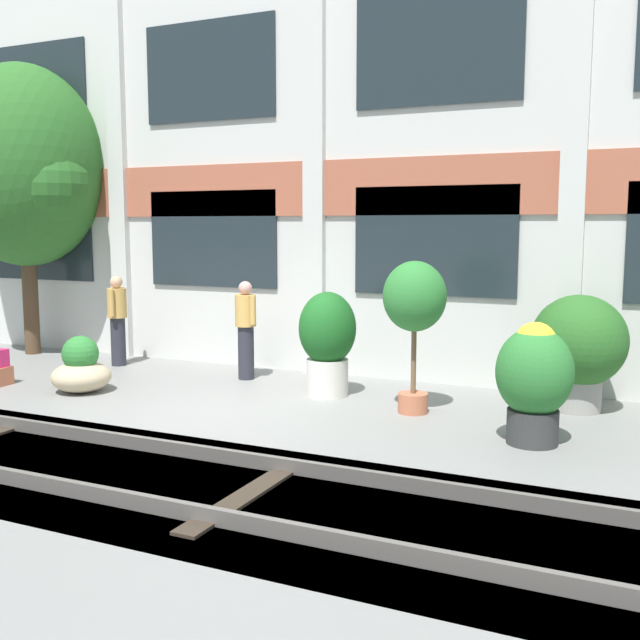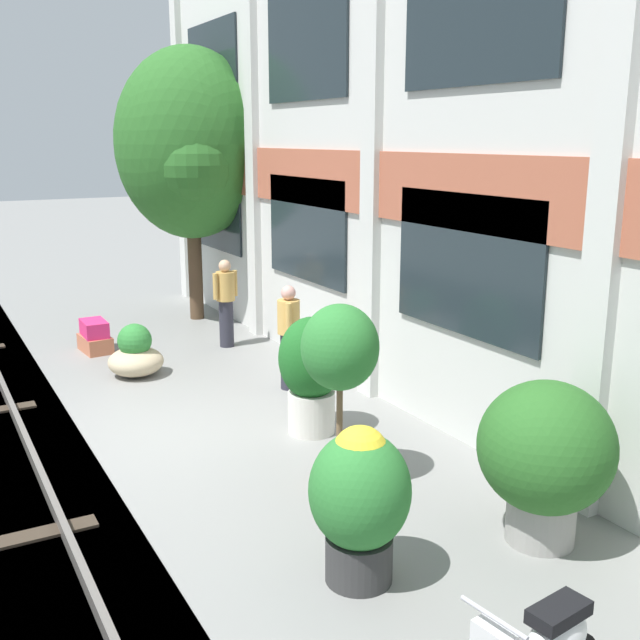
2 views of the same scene
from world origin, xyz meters
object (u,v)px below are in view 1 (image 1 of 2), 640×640
at_px(resident_by_doorway, 117,318).
at_px(broadleaf_tree, 24,171).
at_px(potted_plant_low_pan, 415,303).
at_px(potted_plant_ribbed_drum, 327,339).
at_px(potted_plant_wide_bowl, 81,370).
at_px(potted_plant_stone_basin, 534,376).
at_px(resident_watching_tracks, 246,327).
at_px(potted_plant_fluted_column, 579,345).

bearing_deg(resident_by_doorway, broadleaf_tree, -22.31).
relative_size(potted_plant_low_pan, potted_plant_ribbed_drum, 1.32).
bearing_deg(potted_plant_low_pan, broadleaf_tree, 170.98).
bearing_deg(resident_by_doorway, potted_plant_wide_bowl, 99.54).
xyz_separation_m(potted_plant_stone_basin, resident_by_doorway, (-7.53, 1.82, 0.07)).
bearing_deg(resident_watching_tracks, potted_plant_low_pan, 99.71).
distance_m(broadleaf_tree, potted_plant_wide_bowl, 5.06).
bearing_deg(potted_plant_ribbed_drum, broadleaf_tree, 172.69).
height_order(broadleaf_tree, resident_by_doorway, broadleaf_tree).
relative_size(potted_plant_low_pan, resident_watching_tracks, 1.27).
height_order(potted_plant_stone_basin, resident_by_doorway, resident_by_doorway).
relative_size(broadleaf_tree, potted_plant_low_pan, 2.71).
relative_size(potted_plant_stone_basin, resident_watching_tracks, 0.88).
height_order(broadleaf_tree, resident_watching_tracks, broadleaf_tree).
xyz_separation_m(potted_plant_fluted_column, resident_watching_tracks, (-5.13, -0.09, -0.04)).
relative_size(potted_plant_wide_bowl, resident_by_doorway, 0.55).
height_order(potted_plant_stone_basin, resident_watching_tracks, resident_watching_tracks).
relative_size(potted_plant_low_pan, potted_plant_fluted_column, 1.29).
relative_size(broadleaf_tree, resident_by_doorway, 3.43).
bearing_deg(broadleaf_tree, resident_watching_tracks, -3.82).
relative_size(potted_plant_fluted_column, potted_plant_stone_basin, 1.11).
height_order(potted_plant_wide_bowl, potted_plant_stone_basin, potted_plant_stone_basin).
height_order(potted_plant_low_pan, resident_by_doorway, potted_plant_low_pan).
distance_m(broadleaf_tree, potted_plant_ribbed_drum, 7.29).
relative_size(potted_plant_fluted_column, potted_plant_ribbed_drum, 1.03).
bearing_deg(potted_plant_stone_basin, broadleaf_tree, 168.04).
bearing_deg(resident_by_doorway, potted_plant_fluted_column, 164.49).
distance_m(potted_plant_wide_bowl, potted_plant_stone_basin, 6.63).
bearing_deg(potted_plant_low_pan, resident_watching_tracks, 163.02).
height_order(potted_plant_wide_bowl, resident_watching_tracks, resident_watching_tracks).
distance_m(potted_plant_fluted_column, potted_plant_stone_basin, 1.87).
xyz_separation_m(potted_plant_ribbed_drum, resident_watching_tracks, (-1.70, 0.53, 0.01)).
bearing_deg(resident_by_doorway, potted_plant_low_pan, 154.31).
bearing_deg(potted_plant_fluted_column, potted_plant_low_pan, -151.88).
height_order(potted_plant_low_pan, potted_plant_ribbed_drum, potted_plant_low_pan).
height_order(potted_plant_low_pan, potted_plant_stone_basin, potted_plant_low_pan).
height_order(potted_plant_ribbed_drum, resident_by_doorway, resident_by_doorway).
relative_size(resident_by_doorway, resident_watching_tracks, 1.00).
distance_m(potted_plant_stone_basin, resident_watching_tracks, 5.15).
distance_m(potted_plant_fluted_column, resident_watching_tracks, 5.13).
distance_m(potted_plant_low_pan, potted_plant_wide_bowl, 5.13).
relative_size(broadleaf_tree, potted_plant_ribbed_drum, 3.58).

